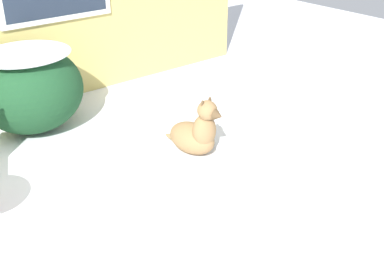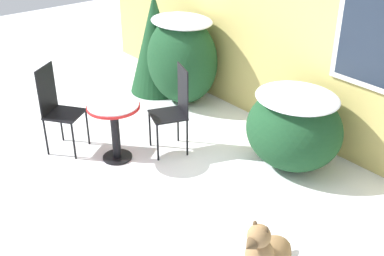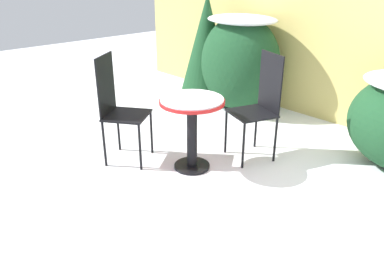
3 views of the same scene
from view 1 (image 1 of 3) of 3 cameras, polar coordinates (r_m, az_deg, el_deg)
The scene contains 3 objects.
ground_plane at distance 4.09m, azimuth -17.40°, elevation -10.35°, with size 16.00×16.00×0.00m, color white.
shrub_middle at distance 5.36m, azimuth -18.65°, elevation 4.64°, with size 1.12×1.03×0.92m.
dog at distance 4.70m, azimuth 0.51°, elevation -0.65°, with size 0.41×0.73×0.63m.
Camera 1 is at (-1.01, -3.16, 2.39)m, focal length 45.00 mm.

